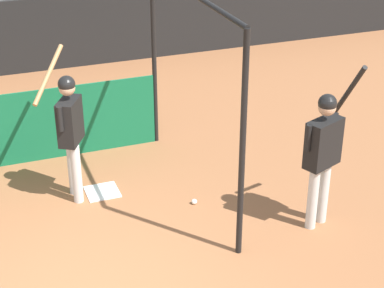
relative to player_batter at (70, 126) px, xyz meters
The scene contains 6 objects.
outfield_wall 5.22m from the player_batter, 93.71° to the left, with size 24.00×0.12×1.48m.
batting_cage 0.64m from the player_batter, 97.30° to the left, with size 3.32×3.26×2.74m.
home_plate 1.11m from the player_batter, ahead, with size 0.44×0.44×0.02m.
player_batter is the anchor object (origin of this frame).
player_waiting 3.20m from the player_batter, 32.28° to the right, with size 0.70×0.62×2.11m.
baseball 1.91m from the player_batter, 27.39° to the right, with size 0.07×0.07×0.07m.
Camera 1 is at (-0.81, -5.29, 4.53)m, focal length 60.00 mm.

